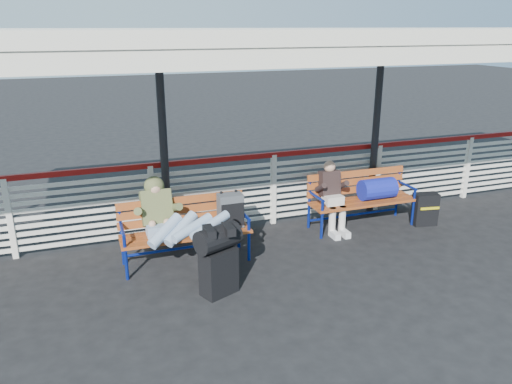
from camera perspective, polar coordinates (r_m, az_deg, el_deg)
name	(u,v)px	position (r m, az deg, el deg)	size (l,w,h in m)	color
ground	(324,272)	(6.95, 7.76, -9.07)	(60.00, 60.00, 0.00)	black
fence	(273,186)	(8.30, 2.00, 0.68)	(12.08, 0.08, 1.24)	silver
canopy	(304,38)	(6.95, 5.49, 17.13)	(12.60, 3.60, 3.16)	silver
luggage_stack	(218,257)	(6.19, -4.32, -7.47)	(0.62, 0.50, 0.91)	black
bench_left	(201,220)	(7.06, -6.36, -3.15)	(1.80, 0.56, 0.95)	#964A1D
bench_right	(369,191)	(8.44, 12.78, 0.08)	(1.80, 0.56, 0.92)	#964A1D
traveler_man	(179,223)	(6.63, -8.84, -3.52)	(0.93, 1.64, 0.77)	#91ADC3
companion_person	(332,196)	(8.10, 8.73, -0.45)	(0.32, 0.66, 1.15)	beige
suitcase_side	(425,209)	(8.83, 18.75, -1.87)	(0.42, 0.30, 0.55)	black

